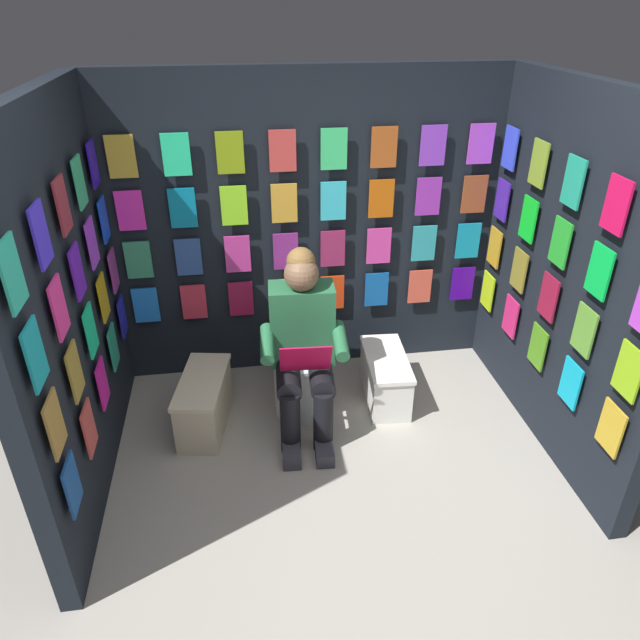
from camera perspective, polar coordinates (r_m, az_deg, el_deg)
ground_plane at (r=3.13m, az=4.10°, el=-23.43°), size 30.00×30.00×0.00m
display_wall_back at (r=4.07m, az=-1.22°, el=8.85°), size 2.73×0.14×2.12m
display_wall_left at (r=3.63m, az=22.94°, el=3.81°), size 0.14×1.90×2.12m
display_wall_right at (r=3.25m, az=-23.33°, el=0.74°), size 0.14×1.90×2.12m
toilet at (r=3.92m, az=-1.82°, el=-4.13°), size 0.42×0.56×0.77m
person_reading at (r=3.58m, az=-1.64°, el=-2.47°), size 0.54×0.70×1.19m
comic_longbox_near at (r=4.06m, az=6.41°, el=-5.63°), size 0.31×0.61×0.34m
comic_longbox_far at (r=3.86m, az=-11.27°, el=-7.91°), size 0.38×0.65×0.36m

